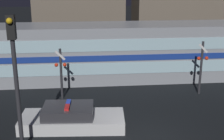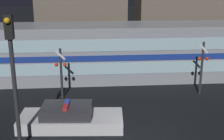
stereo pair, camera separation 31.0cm
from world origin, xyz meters
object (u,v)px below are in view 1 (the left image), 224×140
at_px(crossing_signal_near, 201,65).
at_px(traffic_light_corner, 15,69).
at_px(train, 139,52).
at_px(police_car, 71,119).

distance_m(crossing_signal_near, traffic_light_corner, 11.01).
bearing_deg(crossing_signal_near, traffic_light_corner, -150.27).
height_order(train, traffic_light_corner, traffic_light_corner).
xyz_separation_m(train, traffic_light_corner, (-6.37, -8.76, 1.61)).
bearing_deg(train, police_car, -122.72).
bearing_deg(traffic_light_corner, train, 53.99).
bearing_deg(train, traffic_light_corner, -126.01).
height_order(police_car, crossing_signal_near, crossing_signal_near).
distance_m(train, crossing_signal_near, 4.56).
relative_size(crossing_signal_near, traffic_light_corner, 0.58).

